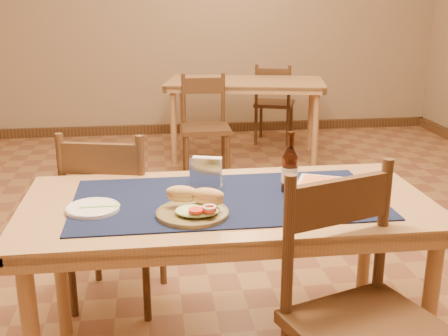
{
  "coord_description": "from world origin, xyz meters",
  "views": [
    {
      "loc": [
        -0.29,
        -2.85,
        1.52
      ],
      "look_at": [
        0.0,
        -0.7,
        0.85
      ],
      "focal_mm": 45.0,
      "sensor_mm": 36.0,
      "label": 1
    }
  ],
  "objects": [
    {
      "name": "chair_main_near",
      "position": [
        0.37,
        -1.34,
        0.52
      ],
      "size": [
        0.58,
        0.58,
        0.99
      ],
      "color": "#492F1A",
      "rests_on": "ground"
    },
    {
      "name": "menu_card",
      "position": [
        0.45,
        -0.68,
        0.76
      ],
      "size": [
        0.32,
        0.28,
        0.01
      ],
      "color": "beige",
      "rests_on": "placemat"
    },
    {
      "name": "baseboard",
      "position": [
        0.0,
        0.0,
        0.05
      ],
      "size": [
        6.0,
        7.0,
        0.1
      ],
      "color": "#492F1A",
      "rests_on": "ground"
    },
    {
      "name": "beer_bottle",
      "position": [
        0.26,
        -0.75,
        0.85
      ],
      "size": [
        0.07,
        0.07,
        0.25
      ],
      "color": "#461C0C",
      "rests_on": "placemat"
    },
    {
      "name": "room",
      "position": [
        0.0,
        0.0,
        1.4
      ],
      "size": [
        6.04,
        7.04,
        2.84
      ],
      "color": "olive",
      "rests_on": "ground"
    },
    {
      "name": "main_table",
      "position": [
        0.0,
        -0.8,
        0.67
      ],
      "size": [
        1.6,
        0.8,
        0.75
      ],
      "color": "#A1744C",
      "rests_on": "ground"
    },
    {
      "name": "chair_main_far",
      "position": [
        -0.48,
        -0.24,
        0.48
      ],
      "size": [
        0.52,
        0.52,
        0.93
      ],
      "color": "#492F1A",
      "rests_on": "ground"
    },
    {
      "name": "chair_back_far",
      "position": [
        1.01,
        2.89,
        0.44
      ],
      "size": [
        0.5,
        0.5,
        0.85
      ],
      "color": "#492F1A",
      "rests_on": "ground"
    },
    {
      "name": "chair_back_near",
      "position": [
        0.17,
        1.84,
        0.46
      ],
      "size": [
        0.41,
        0.41,
        0.88
      ],
      "color": "#492F1A",
      "rests_on": "ground"
    },
    {
      "name": "sandwich_plate",
      "position": [
        -0.14,
        -0.96,
        0.78
      ],
      "size": [
        0.27,
        0.27,
        0.1
      ],
      "color": "brown",
      "rests_on": "placemat"
    },
    {
      "name": "napkin_holder",
      "position": [
        -0.07,
        -0.64,
        0.81
      ],
      "size": [
        0.15,
        0.09,
        0.12
      ],
      "color": "silver",
      "rests_on": "placemat"
    },
    {
      "name": "fork",
      "position": [
        -0.47,
        -0.87,
        0.77
      ],
      "size": [
        0.15,
        0.03,
        0.0
      ],
      "color": "#98E37C",
      "rests_on": "side_plate"
    },
    {
      "name": "side_plate",
      "position": [
        -0.51,
        -0.86,
        0.76
      ],
      "size": [
        0.2,
        0.2,
        0.02
      ],
      "color": "silver",
      "rests_on": "placemat"
    },
    {
      "name": "placemat",
      "position": [
        0.0,
        -0.8,
        0.75
      ],
      "size": [
        1.2,
        0.6,
        0.01
      ],
      "primitive_type": "cube",
      "color": "#101B3B",
      "rests_on": "main_table"
    },
    {
      "name": "back_table",
      "position": [
        0.61,
        2.39,
        0.67
      ],
      "size": [
        1.58,
        1.02,
        0.75
      ],
      "color": "#A1744C",
      "rests_on": "ground"
    }
  ]
}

